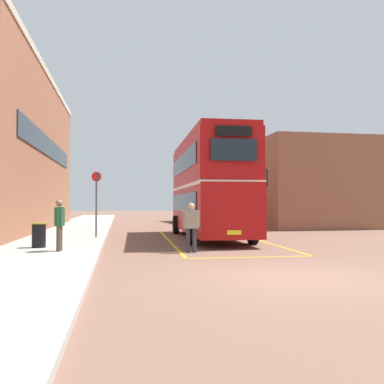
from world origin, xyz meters
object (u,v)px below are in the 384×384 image
at_px(double_decker_bus, 209,186).
at_px(bus_stop_sign, 96,198).
at_px(litter_bin, 39,235).
at_px(single_deck_bus, 200,204).
at_px(pedestrian_waiting_near, 60,221).
at_px(pedestrian_boarding, 191,224).

distance_m(double_decker_bus, bus_stop_sign, 5.28).
bearing_deg(litter_bin, bus_stop_sign, 67.16).
bearing_deg(litter_bin, double_decker_bus, 31.08).
relative_size(double_decker_bus, single_deck_bus, 1.10).
xyz_separation_m(double_decker_bus, single_deck_bus, (2.56, 15.10, -0.87)).
relative_size(double_decker_bus, litter_bin, 11.77).
bearing_deg(pedestrian_waiting_near, litter_bin, 124.94).
distance_m(litter_bin, bus_stop_sign, 4.61).
height_order(pedestrian_boarding, litter_bin, pedestrian_boarding).
height_order(double_decker_bus, litter_bin, double_decker_bus).
distance_m(single_deck_bus, pedestrian_waiting_near, 22.28).
bearing_deg(double_decker_bus, litter_bin, -148.92).
relative_size(double_decker_bus, pedestrian_waiting_near, 6.07).
xyz_separation_m(single_deck_bus, pedestrian_boarding, (-4.37, -20.55, -0.66)).
bearing_deg(pedestrian_waiting_near, single_deck_bus, 67.10).
xyz_separation_m(pedestrian_waiting_near, bus_stop_sign, (0.86, 5.29, 0.82)).
bearing_deg(litter_bin, single_deck_bus, 63.74).
height_order(double_decker_bus, pedestrian_boarding, double_decker_bus).
xyz_separation_m(double_decker_bus, pedestrian_waiting_near, (-6.10, -5.42, -1.42)).
bearing_deg(pedestrian_waiting_near, bus_stop_sign, 80.78).
bearing_deg(bus_stop_sign, pedestrian_waiting_near, -99.22).
xyz_separation_m(single_deck_bus, litter_bin, (-9.52, -19.29, -1.07)).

